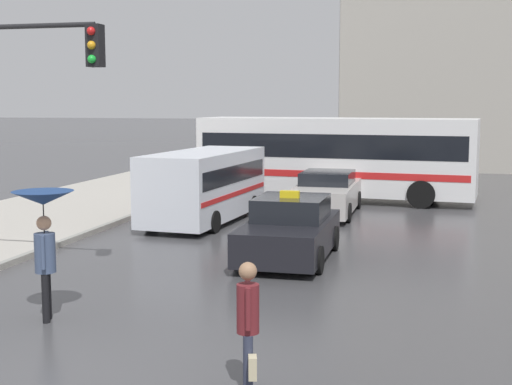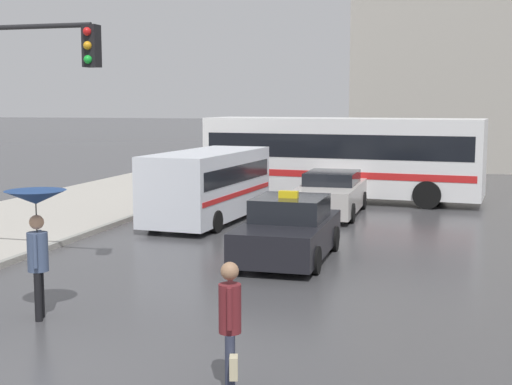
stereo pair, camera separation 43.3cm
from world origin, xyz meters
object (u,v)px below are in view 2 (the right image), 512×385
(city_bus, at_px, (342,155))
(traffic_light, at_px, (10,95))
(pedestrian_man, at_px, (230,320))
(pedestrian_with_umbrella, at_px, (36,219))
(ambulance_van, at_px, (208,183))
(sedan_red, at_px, (331,194))
(taxi, at_px, (289,231))

(city_bus, distance_m, traffic_light, 14.56)
(pedestrian_man, xyz_separation_m, traffic_light, (-5.96, 4.42, 2.80))
(pedestrian_with_umbrella, xyz_separation_m, pedestrian_man, (3.98, -2.08, -0.75))
(ambulance_van, xyz_separation_m, pedestrian_with_umbrella, (0.53, -10.08, 0.50))
(traffic_light, bearing_deg, city_bus, 71.33)
(sedan_red, bearing_deg, pedestrian_man, 94.50)
(taxi, height_order, sedan_red, taxi)
(traffic_light, bearing_deg, taxi, 33.19)
(traffic_light, bearing_deg, pedestrian_man, -36.55)
(city_bus, bearing_deg, pedestrian_with_umbrella, 176.02)
(ambulance_van, height_order, pedestrian_with_umbrella, pedestrian_with_umbrella)
(taxi, distance_m, city_bus, 10.46)
(taxi, distance_m, pedestrian_with_umbrella, 6.42)
(taxi, relative_size, traffic_light, 0.75)
(city_bus, bearing_deg, sedan_red, -171.33)
(sedan_red, xyz_separation_m, city_bus, (-0.21, 3.56, 1.03))
(pedestrian_with_umbrella, bearing_deg, traffic_light, 18.69)
(sedan_red, bearing_deg, city_bus, -86.67)
(taxi, xyz_separation_m, pedestrian_man, (0.99, -7.67, 0.28))
(ambulance_van, bearing_deg, pedestrian_with_umbrella, 97.41)
(ambulance_van, distance_m, city_bus, 6.73)
(ambulance_van, relative_size, pedestrian_with_umbrella, 2.65)
(ambulance_van, height_order, traffic_light, traffic_light)
(ambulance_van, relative_size, pedestrian_man, 3.45)
(pedestrian_man, relative_size, traffic_light, 0.31)
(city_bus, relative_size, pedestrian_with_umbrella, 4.76)
(taxi, relative_size, sedan_red, 0.86)
(pedestrian_with_umbrella, bearing_deg, sedan_red, -34.41)
(pedestrian_man, bearing_deg, taxi, 171.68)
(sedan_red, relative_size, traffic_light, 0.87)
(sedan_red, xyz_separation_m, pedestrian_man, (1.14, -14.52, 0.28))
(sedan_red, height_order, pedestrian_man, pedestrian_man)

